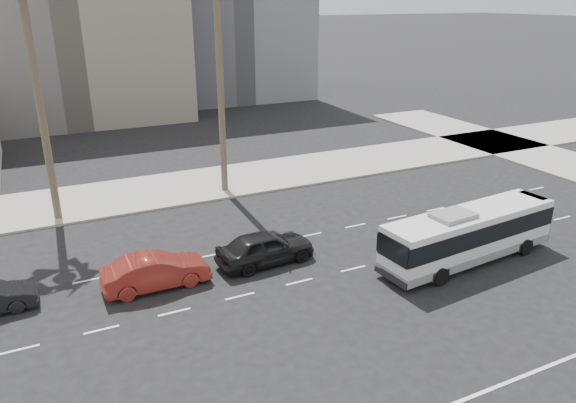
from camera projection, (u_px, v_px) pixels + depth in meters
ground at (402, 257)px, 27.82m from camera, size 700.00×700.00×0.00m
sidewalk_north at (277, 173)px, 40.83m from camera, size 120.00×7.00×0.15m
midrise_beige_west at (61, 33)px, 57.58m from camera, size 24.00×18.00×18.00m
city_bus at (469, 234)px, 26.89m from camera, size 10.23×3.14×2.89m
car_a at (265, 248)px, 26.92m from camera, size 2.34×5.14×1.71m
car_b at (156, 271)px, 24.70m from camera, size 1.74×4.89×1.61m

